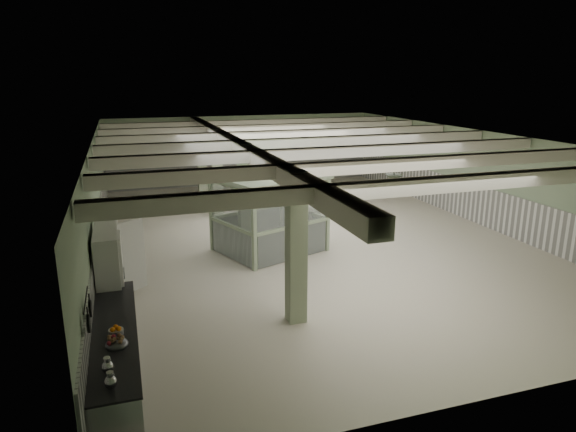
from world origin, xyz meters
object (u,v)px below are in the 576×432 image
object	(u,v)px
filing_cabinet	(314,226)
walkin_cooler	(110,271)
guard_booth	(269,199)
prep_counter	(116,350)

from	to	relation	value
filing_cabinet	walkin_cooler	bearing A→B (deg)	-130.36
walkin_cooler	guard_booth	distance (m)	5.85
guard_booth	filing_cabinet	size ratio (longest dim) A/B	3.28
guard_booth	filing_cabinet	xyz separation A→B (m)	(1.68, 0.26, -1.14)
walkin_cooler	filing_cabinet	world-z (taller)	walkin_cooler
filing_cabinet	prep_counter	bearing A→B (deg)	-112.92
walkin_cooler	filing_cabinet	bearing A→B (deg)	26.62
prep_counter	filing_cabinet	xyz separation A→B (m)	(6.53, 6.32, 0.14)
prep_counter	walkin_cooler	xyz separation A→B (m)	(-0.08, 3.00, 0.55)
walkin_cooler	prep_counter	bearing A→B (deg)	-88.41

